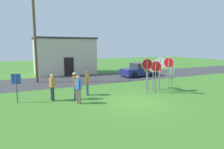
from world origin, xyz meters
The scene contains 19 objects.
ground_plane centered at (0.00, 0.00, 0.00)m, with size 80.00×80.00×0.00m, color #3D7528.
street_asphalt centered at (0.00, 9.29, 0.00)m, with size 60.00×6.40×0.01m, color #38383A.
building_background centered at (-0.91, 14.40, 2.20)m, with size 7.14×3.96×4.40m.
utility_pole centered at (-4.67, 9.57, 4.64)m, with size 1.80×0.24×8.92m.
parked_car_on_street centered at (6.21, 8.64, 0.69)m, with size 4.43×2.28×1.51m.
stop_sign_nearest centered at (3.42, 2.67, 1.50)m, with size 0.25×0.79×2.19m.
stop_sign_rear_right centered at (2.77, 2.50, 1.36)m, with size 0.68×0.08×2.02m.
stop_sign_leaning_right centered at (2.94, 2.07, 1.46)m, with size 0.66×0.36×2.14m.
stop_sign_tallest centered at (2.59, 1.34, 1.61)m, with size 0.64×0.49×2.34m.
stop_sign_center_cluster centered at (4.08, 1.28, 1.41)m, with size 0.83×0.39×2.06m.
stop_sign_far_back centered at (3.35, 1.88, 1.49)m, with size 0.12×0.79×2.18m.
stop_sign_leaning_left centered at (1.96, 1.53, 1.72)m, with size 0.76×0.27×2.50m.
stop_sign_rear_left centered at (3.07, 1.47, 1.78)m, with size 0.67×0.53×2.58m.
stop_sign_low_front centered at (3.23, 0.74, 1.80)m, with size 0.36×0.69×2.62m.
person_in_teal centered at (-3.19, 1.18, 0.95)m, with size 0.34×0.54×1.69m.
person_in_blue centered at (-3.12, 2.20, 0.98)m, with size 0.32×0.56×1.74m.
person_with_sunhat centered at (-4.47, 2.49, 0.95)m, with size 0.30×0.56×1.69m.
person_on_left centered at (-2.05, 2.88, 0.95)m, with size 0.37×0.51×1.69m.
info_panel_leftmost centered at (-6.45, 2.95, 1.22)m, with size 0.53×0.33×1.76m.
Camera 1 is at (-6.44, -9.93, 3.39)m, focal length 31.78 mm.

